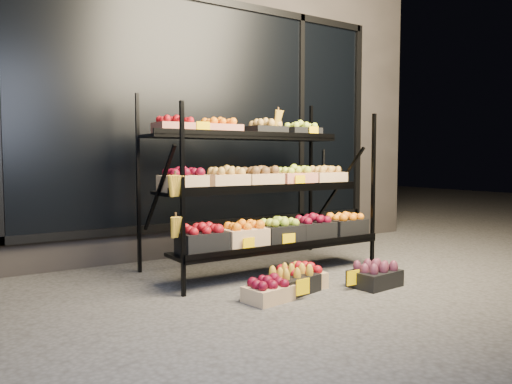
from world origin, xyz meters
TOP-DOWN VIEW (x-y plane):
  - ground at (0.00, 0.00)m, footprint 24.00×24.00m
  - building at (0.00, 2.59)m, footprint 6.00×2.08m
  - display_rack at (-0.01, 0.60)m, footprint 2.18×1.02m
  - tag_floor_a at (-0.31, -0.40)m, footprint 0.13×0.01m
  - tag_floor_b at (0.21, -0.40)m, footprint 0.13×0.01m
  - floor_crate_left at (-0.55, -0.29)m, footprint 0.38×0.30m
  - floor_crate_midleft at (-0.25, -0.18)m, footprint 0.46×0.38m
  - floor_crate_midright at (-0.11, -0.11)m, footprint 0.40×0.31m
  - floor_crate_right at (0.44, -0.42)m, footprint 0.42×0.33m

SIDE VIEW (x-z plane):
  - ground at x=0.00m, z-range 0.00..0.00m
  - tag_floor_a at x=-0.31m, z-range 0.00..0.12m
  - tag_floor_b at x=0.21m, z-range 0.00..0.12m
  - floor_crate_left at x=-0.55m, z-range -0.01..0.18m
  - floor_crate_midright at x=-0.11m, z-range -0.01..0.19m
  - floor_crate_right at x=0.44m, z-range -0.01..0.19m
  - floor_crate_midleft at x=-0.25m, z-range -0.01..0.20m
  - display_rack at x=-0.01m, z-range -0.05..1.62m
  - building at x=0.00m, z-range 0.00..3.50m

